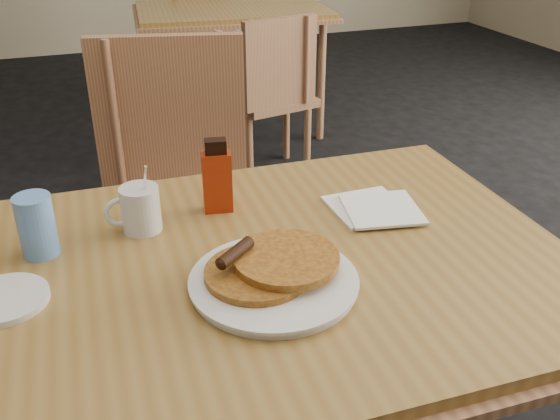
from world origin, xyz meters
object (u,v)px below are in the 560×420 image
object	(u,v)px
chair_neighbor_near	(274,86)
chair_neighbor_far	(203,20)
neighbor_table	(232,15)
blue_tumbler	(37,226)
chair_main_far	(181,178)
coffee_mug	(139,208)
pancake_plate	(273,276)
main_table	(242,282)
syrup_bottle	(217,178)

from	to	relation	value
chair_neighbor_near	chair_neighbor_far	bearing A→B (deg)	78.38
neighbor_table	blue_tumbler	size ratio (longest dim) A/B	9.51
neighbor_table	blue_tumbler	bearing A→B (deg)	-113.79
chair_main_far	coffee_mug	world-z (taller)	chair_main_far
pancake_plate	main_table	bearing A→B (deg)	111.03
neighbor_table	pancake_plate	distance (m)	2.74
chair_neighbor_far	pancake_plate	xyz separation A→B (m)	(-0.68, -3.43, 0.23)
main_table	chair_main_far	distance (m)	0.75
pancake_plate	syrup_bottle	xyz separation A→B (m)	(-0.02, 0.31, 0.06)
chair_neighbor_near	coffee_mug	bearing A→B (deg)	-129.06
coffee_mug	chair_neighbor_far	bearing A→B (deg)	90.66
chair_neighbor_near	coffee_mug	distance (m)	1.89
chair_neighbor_near	coffee_mug	size ratio (longest dim) A/B	5.58
blue_tumbler	main_table	bearing A→B (deg)	-25.25
chair_neighbor_far	chair_neighbor_near	xyz separation A→B (m)	(-0.00, -1.49, -0.04)
chair_main_far	blue_tumbler	size ratio (longest dim) A/B	8.13
pancake_plate	coffee_mug	bearing A→B (deg)	124.25
pancake_plate	blue_tumbler	size ratio (longest dim) A/B	2.46
chair_neighbor_far	chair_main_far	bearing A→B (deg)	-91.12
chair_main_far	chair_neighbor_near	distance (m)	1.31
coffee_mug	blue_tumbler	world-z (taller)	coffee_mug
neighbor_table	coffee_mug	world-z (taller)	coffee_mug
chair_neighbor_near	blue_tumbler	bearing A→B (deg)	-133.70
main_table	chair_neighbor_near	size ratio (longest dim) A/B	1.59
blue_tumbler	pancake_plate	bearing A→B (deg)	-33.03
neighbor_table	syrup_bottle	distance (m)	2.45
pancake_plate	chair_neighbor_near	bearing A→B (deg)	70.80
chair_neighbor_far	syrup_bottle	distance (m)	3.20
chair_neighbor_far	chair_neighbor_near	size ratio (longest dim) A/B	1.07
chair_neighbor_near	coffee_mug	world-z (taller)	coffee_mug
main_table	syrup_bottle	size ratio (longest dim) A/B	8.11
chair_neighbor_near	blue_tumbler	xyz separation A→B (m)	(-1.06, -1.68, 0.31)
main_table	chair_neighbor_near	world-z (taller)	chair_neighbor_near
chair_neighbor_far	neighbor_table	bearing A→B (deg)	-76.63
neighbor_table	syrup_bottle	world-z (taller)	syrup_bottle
neighbor_table	pancake_plate	bearing A→B (deg)	-104.23
chair_main_far	syrup_bottle	world-z (taller)	chair_main_far
neighbor_table	chair_neighbor_far	xyz separation A→B (m)	(0.00, 0.77, -0.17)
main_table	blue_tumbler	xyz separation A→B (m)	(-0.35, 0.17, 0.10)
chair_neighbor_far	blue_tumbler	size ratio (longest dim) A/B	7.30
chair_main_far	pancake_plate	bearing A→B (deg)	-76.07
main_table	syrup_bottle	xyz separation A→B (m)	(0.01, 0.23, 0.12)
chair_neighbor_near	chair_main_far	bearing A→B (deg)	-132.96
main_table	chair_main_far	bearing A→B (deg)	88.07
neighbor_table	blue_tumbler	xyz separation A→B (m)	(-1.06, -2.41, 0.11)
pancake_plate	blue_tumbler	world-z (taller)	blue_tumbler
neighbor_table	chair_neighbor_near	distance (m)	0.75
neighbor_table	chair_main_far	world-z (taller)	chair_main_far
neighbor_table	coffee_mug	size ratio (longest dim) A/B	7.79
neighbor_table	pancake_plate	xyz separation A→B (m)	(-0.67, -2.66, 0.07)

